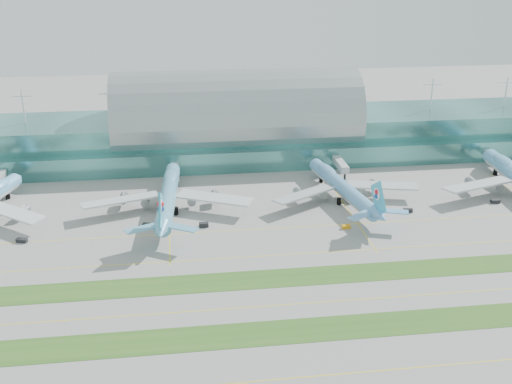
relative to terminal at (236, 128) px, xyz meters
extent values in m
plane|color=gray|center=(-0.01, -128.79, -14.23)|extent=(700.00, 700.00, 0.00)
cube|color=#3D7A75|center=(-0.01, 1.21, -4.23)|extent=(340.00, 42.00, 20.00)
cube|color=#3D7A75|center=(-0.01, -22.79, -9.23)|extent=(340.00, 8.00, 10.00)
ellipsoid|color=#9EA5A8|center=(-0.01, 1.21, 5.77)|extent=(340.00, 46.20, 16.17)
cylinder|color=white|center=(-0.01, 1.21, 13.77)|extent=(0.80, 0.80, 16.00)
cube|color=#B2B7B7|center=(-31.01, -33.79, -8.73)|extent=(3.50, 22.00, 3.00)
cylinder|color=black|center=(-31.01, -43.79, -12.23)|extent=(1.00, 1.00, 4.00)
cube|color=#B2B7B7|center=(43.99, -33.79, -8.73)|extent=(3.50, 22.00, 3.00)
cylinder|color=black|center=(43.99, -43.79, -12.23)|extent=(1.00, 1.00, 4.00)
cube|color=#B2B7B7|center=(118.99, -33.79, -8.73)|extent=(3.50, 22.00, 3.00)
cylinder|color=black|center=(118.99, -43.79, -12.23)|extent=(1.00, 1.00, 4.00)
cube|color=#2D591E|center=(-0.01, -156.79, -14.19)|extent=(420.00, 12.00, 0.08)
cube|color=#2D591E|center=(-0.01, -126.79, -14.19)|extent=(420.00, 12.00, 0.08)
cube|color=yellow|center=(-0.01, -176.79, -14.22)|extent=(420.00, 0.35, 0.01)
cube|color=yellow|center=(-0.01, -142.79, -14.22)|extent=(420.00, 0.35, 0.01)
cube|color=yellow|center=(-0.01, -110.79, -14.22)|extent=(420.00, 0.35, 0.01)
cube|color=yellow|center=(-0.01, -88.79, -14.22)|extent=(420.00, 0.35, 0.01)
cone|color=#6EBAF2|center=(-97.67, -36.02, -8.35)|extent=(7.17, 6.43, 5.97)
cube|color=white|center=(-91.72, -73.80, -8.74)|extent=(26.79, 24.13, 1.18)
cylinder|color=gray|center=(-94.24, -67.52, -10.76)|extent=(4.75, 6.05, 3.27)
cylinder|color=black|center=(-100.60, -45.03, -12.78)|extent=(1.73, 1.73, 2.89)
cylinder|color=#5AA5C6|center=(-34.13, -66.50, -8.01)|extent=(10.81, 63.44, 6.32)
ellipsoid|color=#5AA5C6|center=(-32.87, -48.86, -6.28)|extent=(7.36, 19.58, 4.50)
cone|color=#5AA5C6|center=(-31.70, -32.57, -8.01)|extent=(6.66, 5.53, 6.32)
cone|color=#5AA5C6|center=(-36.68, -102.06, -6.79)|extent=(6.64, 9.57, 6.00)
cube|color=silver|center=(-52.57, -67.22, -8.42)|extent=(31.44, 16.69, 1.24)
cylinder|color=gray|center=(-47.60, -62.06, -10.56)|extent=(3.85, 5.84, 3.46)
cube|color=silver|center=(-15.99, -69.84, -8.42)|extent=(30.82, 20.33, 1.24)
cylinder|color=gray|center=(-20.17, -64.03, -10.56)|extent=(3.85, 5.84, 3.46)
cube|color=#2BA5C2|center=(-36.54, -100.03, -0.37)|extent=(1.57, 13.40, 14.68)
cylinder|color=white|center=(-36.46, -99.01, 1.15)|extent=(1.26, 4.94, 4.89)
cylinder|color=black|center=(-32.42, -42.57, -12.70)|extent=(1.83, 1.83, 3.06)
cylinder|color=black|center=(-37.47, -70.35, -12.70)|extent=(1.83, 1.83, 3.06)
cylinder|color=black|center=(-31.38, -70.78, -12.70)|extent=(1.83, 1.83, 3.06)
cylinder|color=#609FD4|center=(36.98, -65.15, -8.37)|extent=(15.16, 59.72, 5.95)
ellipsoid|color=#609FD4|center=(34.38, -48.69, -6.73)|extent=(8.41, 18.75, 4.24)
cone|color=#609FD4|center=(31.98, -33.48, -8.37)|extent=(6.63, 5.67, 5.95)
cone|color=#609FD4|center=(42.22, -98.34, -7.22)|extent=(6.93, 9.42, 5.65)
cube|color=silver|center=(20.21, -69.74, -8.76)|extent=(28.41, 21.02, 1.17)
cylinder|color=#94979C|center=(23.67, -63.95, -10.77)|extent=(4.05, 5.72, 3.26)
cube|color=silver|center=(54.35, -64.35, -8.76)|extent=(29.69, 13.54, 1.17)
cylinder|color=#94979C|center=(49.28, -59.91, -10.77)|extent=(4.05, 5.72, 3.26)
cube|color=#32ACDE|center=(41.92, -96.44, -1.17)|extent=(2.54, 12.55, 13.84)
cylinder|color=white|center=(41.77, -95.50, 0.27)|extent=(1.57, 4.69, 4.61)
cylinder|color=black|center=(33.46, -42.81, -12.79)|extent=(1.73, 1.73, 2.88)
cylinder|color=black|center=(34.74, -69.39, -12.79)|extent=(1.73, 1.73, 2.88)
cylinder|color=black|center=(40.43, -68.50, -12.79)|extent=(1.73, 1.73, 2.88)
ellipsoid|color=#60A4D3|center=(114.63, -50.96, -5.74)|extent=(7.75, 20.87, 4.80)
cone|color=#60A4D3|center=(115.79, -33.56, -7.60)|extent=(7.09, 5.87, 6.74)
cube|color=silver|center=(93.70, -70.65, -8.03)|extent=(33.54, 17.96, 1.33)
cylinder|color=gray|center=(98.98, -65.12, -10.31)|extent=(4.09, 6.21, 3.70)
cylinder|color=black|center=(115.08, -44.23, -12.60)|extent=(1.96, 1.96, 3.26)
cube|color=black|center=(-86.45, -88.65, -13.53)|extent=(4.29, 2.81, 1.40)
cube|color=black|center=(-42.66, -81.25, -13.48)|extent=(3.16, 2.31, 1.50)
cube|color=black|center=(-21.24, -83.97, -13.41)|extent=(3.58, 2.06, 1.63)
cube|color=orange|center=(31.54, -92.52, -13.57)|extent=(3.25, 1.98, 1.31)
cube|color=black|center=(59.89, -80.71, -13.47)|extent=(3.95, 2.24, 1.51)
cube|color=black|center=(98.86, -76.31, -13.50)|extent=(3.67, 2.06, 1.46)
camera|label=1|loc=(-31.01, -304.55, 86.07)|focal=45.00mm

